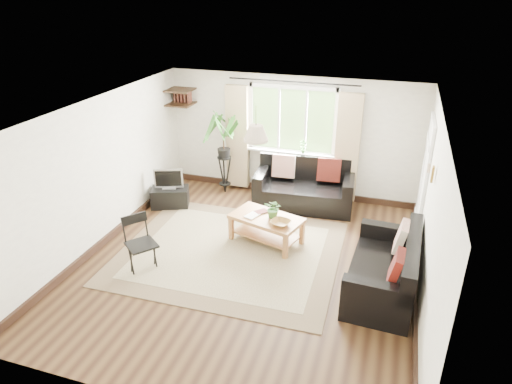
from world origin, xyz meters
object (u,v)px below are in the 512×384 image
(tv_stand, at_px, (170,197))
(palm_stand, at_px, (224,154))
(sofa_back, at_px, (304,185))
(coffee_table, at_px, (266,229))
(folding_chair, at_px, (142,246))
(sofa_right, at_px, (383,265))

(tv_stand, height_order, palm_stand, palm_stand)
(sofa_back, bearing_deg, tv_stand, -166.65)
(coffee_table, relative_size, folding_chair, 1.35)
(coffee_table, relative_size, tv_stand, 1.65)
(sofa_back, bearing_deg, sofa_right, -59.28)
(sofa_back, distance_m, sofa_right, 2.79)
(sofa_right, distance_m, coffee_table, 2.07)
(sofa_right, distance_m, palm_stand, 4.12)
(tv_stand, relative_size, folding_chair, 0.82)
(palm_stand, bearing_deg, coffee_table, -50.21)
(sofa_back, xyz_separation_m, sofa_right, (1.61, -2.28, -0.03))
(sofa_right, height_order, tv_stand, sofa_right)
(tv_stand, bearing_deg, sofa_right, -40.34)
(sofa_right, distance_m, tv_stand, 4.34)
(sofa_back, distance_m, coffee_table, 1.56)
(sofa_back, bearing_deg, palm_stand, 170.65)
(sofa_right, bearing_deg, coffee_table, -108.54)
(sofa_back, distance_m, folding_chair, 3.41)
(tv_stand, xyz_separation_m, folding_chair, (0.62, -2.07, 0.24))
(folding_chair, bearing_deg, sofa_back, 5.75)
(coffee_table, relative_size, palm_stand, 0.69)
(folding_chair, bearing_deg, sofa_right, -41.84)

